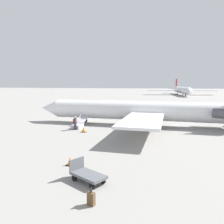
{
  "coord_description": "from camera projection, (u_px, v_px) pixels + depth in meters",
  "views": [
    {
      "loc": [
        -4.45,
        30.51,
        5.74
      ],
      "look_at": [
        3.81,
        0.88,
        1.86
      ],
      "focal_mm": 35.0,
      "sensor_mm": 36.0,
      "label": 1
    }
  ],
  "objects": [
    {
      "name": "passenger",
      "position": [
        75.0,
        122.0,
        27.7
      ],
      "size": [
        0.36,
        0.54,
        1.74
      ],
      "rotation": [
        0.0,
        0.0,
        -1.56
      ],
      "color": "#23232D",
      "rests_on": "ground"
    },
    {
      "name": "airplane_main",
      "position": [
        147.0,
        111.0,
        30.55
      ],
      "size": [
        31.87,
        24.08,
        7.0
      ],
      "rotation": [
        0.0,
        0.0,
        0.01
      ],
      "color": "white",
      "rests_on": "ground"
    },
    {
      "name": "ground_plane",
      "position": [
        139.0,
        125.0,
        31.06
      ],
      "size": [
        600.0,
        600.0,
        0.0
      ],
      "primitive_type": "plane",
      "color": "gray"
    },
    {
      "name": "luggage_cart",
      "position": [
        87.0,
        174.0,
        12.93
      ],
      "size": [
        2.46,
        1.96,
        1.22
      ],
      "rotation": [
        0.0,
        0.0,
        -0.46
      ],
      "color": "#595B60",
      "rests_on": "ground"
    },
    {
      "name": "boarding_stairs",
      "position": [
        79.0,
        125.0,
        29.26
      ],
      "size": [
        1.12,
        4.03,
        1.73
      ],
      "rotation": [
        0.0,
        0.0,
        -1.56
      ],
      "color": "#B2B2B7",
      "rests_on": "ground"
    },
    {
      "name": "traffic_cone_near_stairs",
      "position": [
        84.0,
        130.0,
        26.45
      ],
      "size": [
        0.6,
        0.6,
        0.65
      ],
      "color": "black",
      "rests_on": "ground"
    },
    {
      "name": "airplane_far_left",
      "position": [
        181.0,
        90.0,
        120.36
      ],
      "size": [
        37.64,
        48.69,
        9.34
      ],
      "rotation": [
        0.0,
        0.0,
        1.69
      ],
      "color": "silver",
      "rests_on": "ground"
    },
    {
      "name": "traffic_cone_near_cart",
      "position": [
        70.0,
        161.0,
        15.6
      ],
      "size": [
        0.55,
        0.55,
        0.6
      ],
      "color": "black",
      "rests_on": "ground"
    },
    {
      "name": "suitcase",
      "position": [
        91.0,
        199.0,
        10.41
      ],
      "size": [
        0.4,
        0.3,
        0.88
      ],
      "rotation": [
        0.0,
        0.0,
        2.89
      ],
      "color": "brown",
      "rests_on": "ground"
    }
  ]
}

